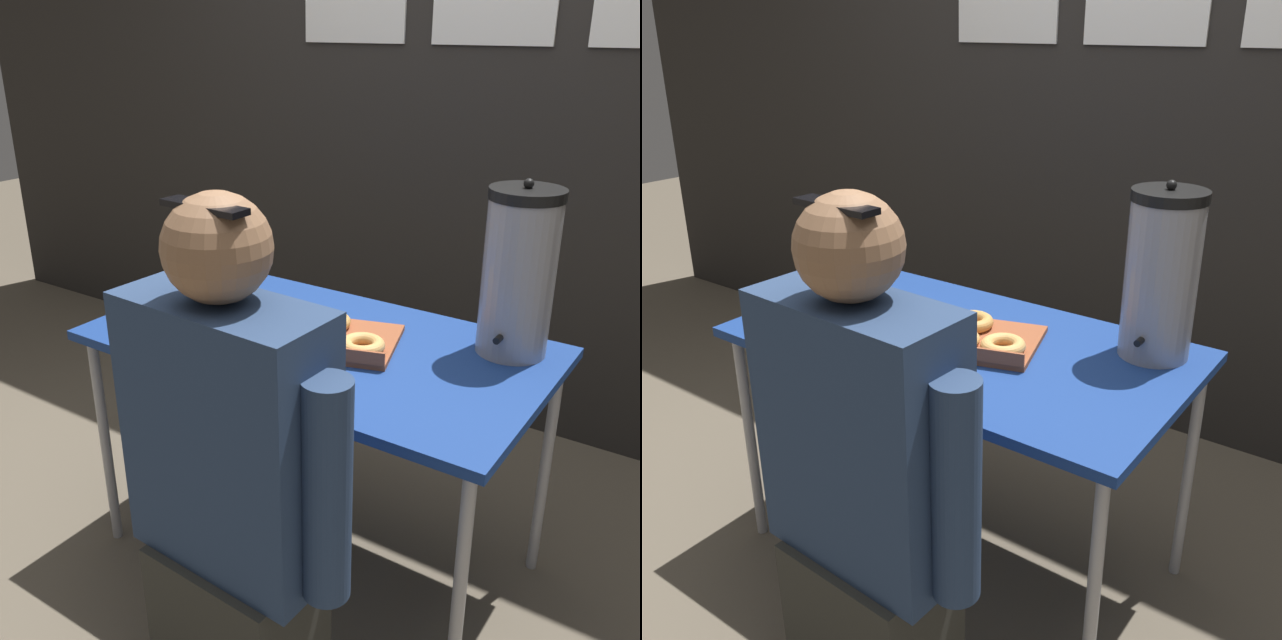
{
  "view_description": "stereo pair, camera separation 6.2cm",
  "coord_description": "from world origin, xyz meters",
  "views": [
    {
      "loc": [
        1.02,
        -1.52,
        1.57
      ],
      "look_at": [
        0.01,
        0.0,
        0.81
      ],
      "focal_mm": 40.0,
      "sensor_mm": 36.0,
      "label": 1
    },
    {
      "loc": [
        1.07,
        -1.48,
        1.57
      ],
      "look_at": [
        0.01,
        0.0,
        0.81
      ],
      "focal_mm": 40.0,
      "sensor_mm": 36.0,
      "label": 2
    }
  ],
  "objects": [
    {
      "name": "cell_phone",
      "position": [
        -0.32,
        -0.19,
        0.75
      ],
      "size": [
        0.14,
        0.16,
        0.01
      ],
      "rotation": [
        0.0,
        0.0,
        0.59
      ],
      "color": "black",
      "rests_on": "folding_table"
    },
    {
      "name": "donut_box",
      "position": [
        0.01,
        -0.02,
        0.77
      ],
      "size": [
        0.47,
        0.39,
        0.05
      ],
      "rotation": [
        0.0,
        0.0,
        0.3
      ],
      "color": "brown",
      "rests_on": "folding_table"
    },
    {
      "name": "folding_table",
      "position": [
        0.0,
        0.0,
        0.69
      ],
      "size": [
        1.28,
        0.71,
        0.75
      ],
      "color": "navy",
      "rests_on": "ground"
    },
    {
      "name": "back_wall",
      "position": [
        0.0,
        1.16,
        1.33
      ],
      "size": [
        6.0,
        0.11,
        2.65
      ],
      "color": "#282623",
      "rests_on": "ground"
    },
    {
      "name": "ground_plane",
      "position": [
        0.0,
        0.0,
        0.0
      ],
      "size": [
        12.0,
        12.0,
        0.0
      ],
      "primitive_type": "plane",
      "color": "brown"
    },
    {
      "name": "coffee_urn",
      "position": [
        0.48,
        0.22,
        0.97
      ],
      "size": [
        0.19,
        0.22,
        0.47
      ],
      "color": "#939399",
      "rests_on": "folding_table"
    },
    {
      "name": "person_seated",
      "position": [
        0.16,
        -0.57,
        0.61
      ],
      "size": [
        0.6,
        0.26,
        1.29
      ],
      "rotation": [
        0.0,
        0.0,
        3.09
      ],
      "color": "#33332D",
      "rests_on": "ground"
    }
  ]
}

